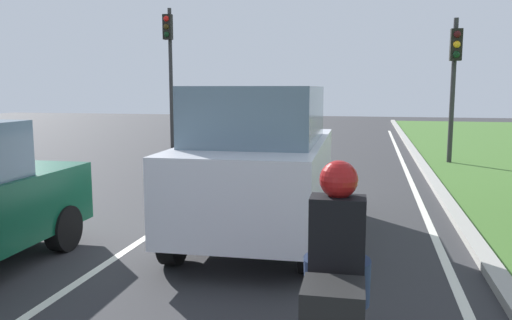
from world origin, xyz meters
name	(u,v)px	position (x,y,z in m)	size (l,w,h in m)	color
ground_plane	(262,180)	(0.00, 14.00, 0.00)	(60.00, 60.00, 0.00)	#2D2D30
lane_line_center	(234,179)	(-0.70, 14.00, 0.00)	(0.12, 32.00, 0.01)	silver
lane_line_right_edge	(413,186)	(3.60, 14.00, 0.00)	(0.12, 32.00, 0.01)	silver
curb_right	(435,184)	(4.10, 14.00, 0.06)	(0.24, 48.00, 0.12)	#9E9B93
car_suv_ahead	(261,161)	(0.98, 9.24, 1.17)	(2.07, 4.55, 2.28)	silver
motorcycle	(336,318)	(2.37, 5.33, 0.57)	(0.41, 1.90, 1.01)	#590A0A
rider_person	(337,235)	(2.37, 5.38, 1.19)	(0.51, 0.41, 1.16)	black
traffic_light_near_right	(454,68)	(4.93, 17.69, 2.85)	(0.32, 0.50, 4.26)	#2D2D2D
traffic_light_overhead_left	(169,55)	(-4.75, 19.92, 3.49)	(0.32, 0.50, 5.17)	#2D2D2D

